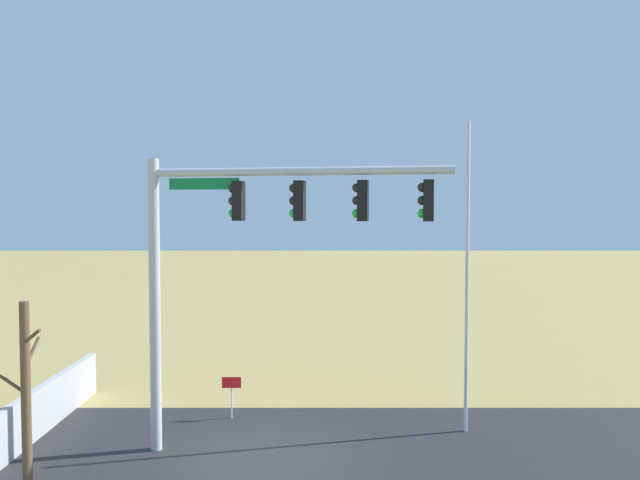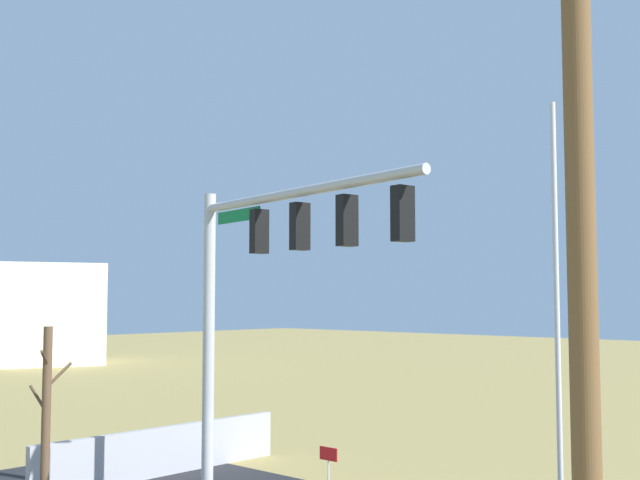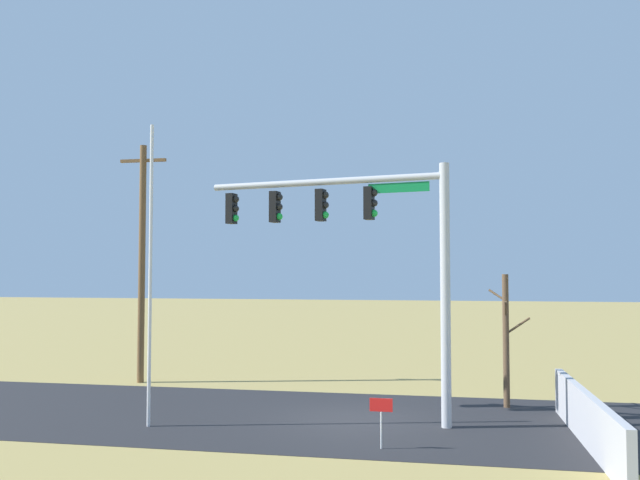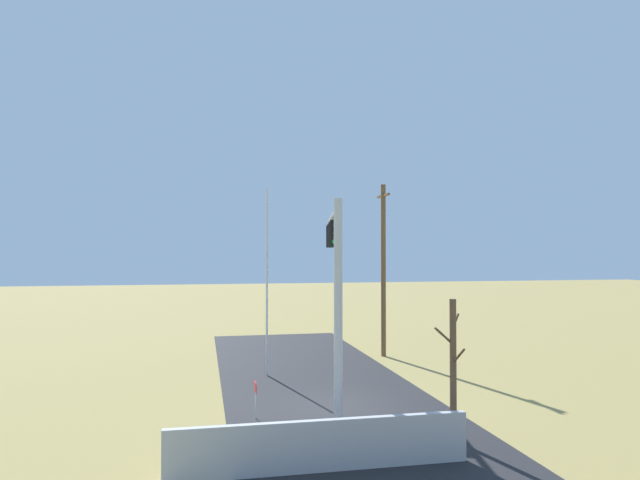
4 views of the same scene
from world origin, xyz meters
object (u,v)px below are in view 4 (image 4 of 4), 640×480
(signal_mast, at_px, (335,260))
(open_sign, at_px, (256,392))
(utility_pole, at_px, (383,267))
(flagpole, at_px, (267,282))
(bare_tree, at_px, (453,368))

(signal_mast, distance_m, open_sign, 5.35)
(utility_pole, distance_m, open_sign, 13.34)
(flagpole, xyz_separation_m, open_sign, (6.57, -1.11, -3.32))
(signal_mast, height_order, flagpole, flagpole)
(flagpole, height_order, open_sign, flagpole)
(signal_mast, bearing_deg, flagpole, -162.73)
(flagpole, bearing_deg, signal_mast, 17.27)
(signal_mast, bearing_deg, utility_pole, 152.38)
(utility_pole, bearing_deg, open_sign, -37.81)
(flagpole, height_order, bare_tree, flagpole)
(flagpole, distance_m, utility_pole, 7.60)
(bare_tree, bearing_deg, utility_pole, 170.55)
(bare_tree, distance_m, open_sign, 6.68)
(signal_mast, distance_m, bare_tree, 5.88)
(signal_mast, xyz_separation_m, open_sign, (0.73, -2.93, -4.42))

